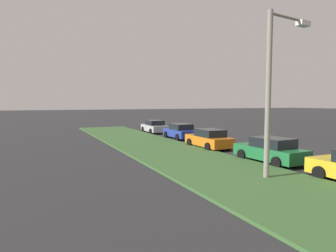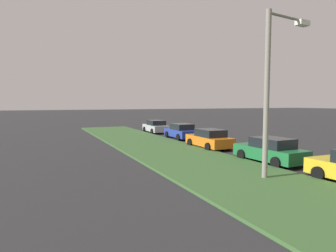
{
  "view_description": "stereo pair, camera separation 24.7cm",
  "coord_description": "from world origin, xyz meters",
  "px_view_note": "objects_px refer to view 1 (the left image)",
  "views": [
    {
      "loc": [
        -0.3,
        16.79,
        3.47
      ],
      "look_at": [
        17.91,
        8.36,
        1.88
      ],
      "focal_mm": 31.21,
      "sensor_mm": 36.0,
      "label": 1
    },
    {
      "loc": [
        -0.4,
        16.56,
        3.47
      ],
      "look_at": [
        17.91,
        8.36,
        1.88
      ],
      "focal_mm": 31.21,
      "sensor_mm": 36.0,
      "label": 2
    }
  ],
  "objects_px": {
    "parked_car_green": "(270,150)",
    "parked_car_blue": "(180,131)",
    "streetlight": "(274,82)",
    "parked_car_silver": "(154,127)",
    "parked_car_orange": "(209,139)"
  },
  "relations": [
    {
      "from": "parked_car_blue",
      "to": "parked_car_silver",
      "type": "relative_size",
      "value": 1.0
    },
    {
      "from": "parked_car_orange",
      "to": "parked_car_silver",
      "type": "bearing_deg",
      "value": -2.13
    },
    {
      "from": "parked_car_blue",
      "to": "parked_car_green",
      "type": "bearing_deg",
      "value": 179.67
    },
    {
      "from": "parked_car_green",
      "to": "parked_car_orange",
      "type": "bearing_deg",
      "value": 0.28
    },
    {
      "from": "parked_car_silver",
      "to": "streetlight",
      "type": "height_order",
      "value": "streetlight"
    },
    {
      "from": "parked_car_blue",
      "to": "parked_car_silver",
      "type": "xyz_separation_m",
      "value": [
        6.21,
        0.18,
        0.0
      ]
    },
    {
      "from": "parked_car_green",
      "to": "parked_car_orange",
      "type": "xyz_separation_m",
      "value": [
        6.09,
        0.29,
        0.0
      ]
    },
    {
      "from": "parked_car_green",
      "to": "parked_car_silver",
      "type": "bearing_deg",
      "value": -3.08
    },
    {
      "from": "parked_car_green",
      "to": "parked_car_orange",
      "type": "relative_size",
      "value": 1.02
    },
    {
      "from": "parked_car_green",
      "to": "parked_car_blue",
      "type": "xyz_separation_m",
      "value": [
        12.19,
        -0.38,
        0.0
      ]
    },
    {
      "from": "parked_car_orange",
      "to": "streetlight",
      "type": "xyz_separation_m",
      "value": [
        -8.87,
        2.34,
        3.67
      ]
    },
    {
      "from": "parked_car_blue",
      "to": "parked_car_silver",
      "type": "bearing_deg",
      "value": 3.09
    },
    {
      "from": "parked_car_green",
      "to": "streetlight",
      "type": "height_order",
      "value": "streetlight"
    },
    {
      "from": "parked_car_orange",
      "to": "parked_car_silver",
      "type": "xyz_separation_m",
      "value": [
        12.3,
        -0.49,
        0.0
      ]
    },
    {
      "from": "parked_car_blue",
      "to": "streetlight",
      "type": "height_order",
      "value": "streetlight"
    }
  ]
}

